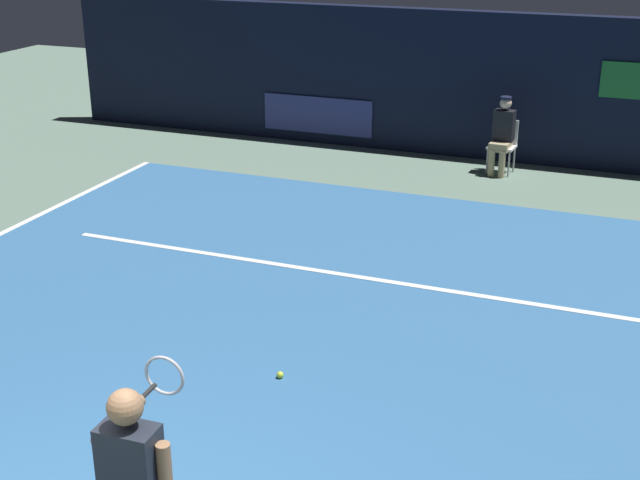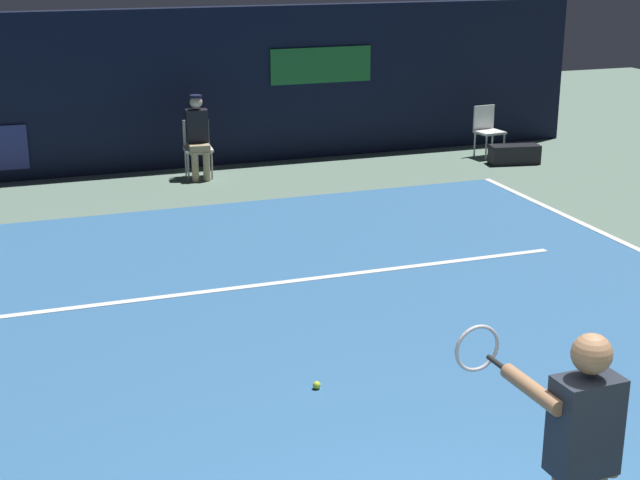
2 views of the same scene
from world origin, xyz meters
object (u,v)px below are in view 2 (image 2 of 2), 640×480
at_px(line_judge_on_chair, 198,136).
at_px(courtside_chair_near, 487,128).
at_px(tennis_player, 578,458).
at_px(equipment_bag, 514,154).
at_px(tennis_ball, 317,385).

relative_size(line_judge_on_chair, courtside_chair_near, 1.50).
height_order(tennis_player, line_judge_on_chair, tennis_player).
xyz_separation_m(tennis_player, equipment_bag, (5.58, 9.97, -0.83)).
bearing_deg(tennis_ball, tennis_player, -82.36).
bearing_deg(equipment_bag, line_judge_on_chair, -178.98).
distance_m(tennis_player, tennis_ball, 3.27).
height_order(courtside_chair_near, equipment_bag, courtside_chair_near).
distance_m(line_judge_on_chair, courtside_chair_near, 5.10).
distance_m(tennis_ball, equipment_bag, 9.11).
relative_size(courtside_chair_near, tennis_ball, 12.94).
xyz_separation_m(line_judge_on_chair, tennis_ball, (-0.73, -7.70, -0.64)).
bearing_deg(line_judge_on_chair, equipment_bag, -9.02).
xyz_separation_m(tennis_player, courtside_chair_near, (5.41, 10.64, -0.49)).
bearing_deg(tennis_player, courtside_chair_near, 63.02).
xyz_separation_m(tennis_player, tennis_ball, (-0.42, 3.10, -0.94)).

